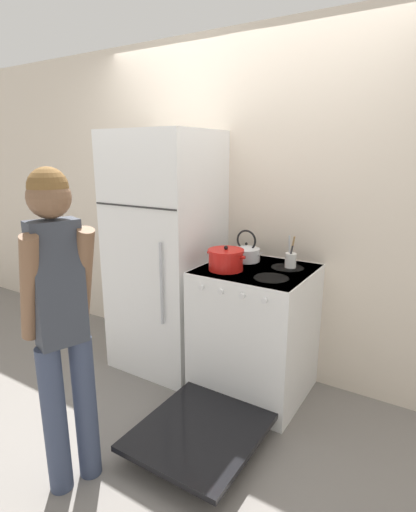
{
  "coord_description": "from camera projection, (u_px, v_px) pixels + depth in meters",
  "views": [
    {
      "loc": [
        1.4,
        -2.72,
        1.69
      ],
      "look_at": [
        0.0,
        -0.5,
        1.01
      ],
      "focal_mm": 28.0,
      "sensor_mm": 36.0,
      "label": 1
    }
  ],
  "objects": [
    {
      "name": "stove_range",
      "position": [
        252.0,
        334.0,
        2.79
      ],
      "size": [
        0.73,
        1.44,
        0.93
      ],
      "color": "white",
      "rests_on": "ground_plane"
    },
    {
      "name": "dutch_oven_pot",
      "position": [
        226.0,
        260.0,
        2.66
      ],
      "size": [
        0.28,
        0.24,
        0.17
      ],
      "color": "red",
      "rests_on": "stove_range"
    },
    {
      "name": "utensil_jar",
      "position": [
        291.0,
        259.0,
        2.71
      ],
      "size": [
        0.08,
        0.08,
        0.22
      ],
      "color": "silver",
      "rests_on": "stove_range"
    },
    {
      "name": "person",
      "position": [
        61.0,
        317.0,
        1.89
      ],
      "size": [
        0.33,
        0.39,
        1.63
      ],
      "rotation": [
        0.0,
        0.0,
        1.24
      ],
      "color": "#38425B",
      "rests_on": "ground_plane"
    },
    {
      "name": "refrigerator",
      "position": [
        166.0,
        253.0,
        3.12
      ],
      "size": [
        0.74,
        0.7,
        1.85
      ],
      "color": "white",
      "rests_on": "ground_plane"
    },
    {
      "name": "tea_kettle",
      "position": [
        246.0,
        252.0,
        2.88
      ],
      "size": [
        0.25,
        0.2,
        0.23
      ],
      "color": "silver",
      "rests_on": "stove_range"
    },
    {
      "name": "ground_plane",
      "position": [
        239.0,
        358.0,
        3.38
      ],
      "size": [
        14.0,
        14.0,
        0.0
      ],
      "primitive_type": "plane",
      "color": "slate"
    },
    {
      "name": "wall_back",
      "position": [
        244.0,
        208.0,
        3.08
      ],
      "size": [
        10.0,
        0.06,
        2.55
      ],
      "color": "beige",
      "rests_on": "ground_plane"
    }
  ]
}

